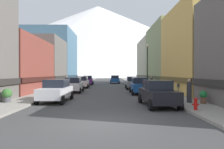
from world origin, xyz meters
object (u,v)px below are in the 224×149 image
at_px(car_left_1, 74,85).
at_px(potted_plant_2, 7,95).
at_px(car_left_3, 88,80).
at_px(pedestrian_0, 189,92).
at_px(car_left_2, 82,82).
at_px(parking_meter_near, 178,90).
at_px(potted_plant_1, 203,96).
at_px(car_right_1, 140,86).
at_px(pedestrian_2, 67,82).
at_px(potted_plant_0, 164,86).
at_px(car_driving_0, 115,79).
at_px(fire_hydrant_near, 196,103).
at_px(car_left_0, 56,90).
at_px(car_right_0, 158,93).
at_px(car_right_2, 133,83).
at_px(pedestrian_1, 151,83).
at_px(streetlamp_right, 147,60).
at_px(trash_bin_right, 169,90).

height_order(car_left_1, potted_plant_2, car_left_1).
height_order(car_left_3, pedestrian_0, pedestrian_0).
relative_size(car_left_2, parking_meter_near, 3.34).
height_order(car_left_1, potted_plant_1, car_left_1).
relative_size(car_right_1, pedestrian_2, 2.66).
distance_m(car_left_1, potted_plant_0, 10.80).
relative_size(potted_plant_1, pedestrian_0, 0.53).
relative_size(car_driving_0, potted_plant_1, 4.89).
bearing_deg(fire_hydrant_near, potted_plant_0, 83.23).
relative_size(car_left_0, car_left_2, 1.00).
relative_size(car_right_0, car_right_2, 1.01).
relative_size(fire_hydrant_near, parking_meter_near, 0.53).
bearing_deg(car_left_1, car_left_0, -90.01).
height_order(car_left_2, pedestrian_1, pedestrian_1).
xyz_separation_m(pedestrian_0, pedestrian_2, (-12.50, 17.67, -0.02)).
distance_m(car_left_2, potted_plant_1, 20.89).
bearing_deg(car_left_3, potted_plant_0, -55.53).
distance_m(car_right_2, fire_hydrant_near, 18.02).
xyz_separation_m(car_left_0, car_left_2, (0.00, 15.62, 0.00)).
relative_size(potted_plant_2, streetlamp_right, 0.17).
bearing_deg(car_right_0, potted_plant_1, 1.37).
distance_m(fire_hydrant_near, pedestrian_0, 3.18).
bearing_deg(car_right_1, car_right_0, -90.03).
bearing_deg(car_driving_0, pedestrian_2, -121.00).
bearing_deg(fire_hydrant_near, pedestrian_1, 87.28).
xyz_separation_m(car_left_2, car_driving_0, (5.40, 13.46, 0.00)).
bearing_deg(parking_meter_near, potted_plant_0, 82.18).
bearing_deg(pedestrian_0, car_right_1, 107.27).
distance_m(fire_hydrant_near, potted_plant_2, 12.87).
distance_m(car_left_1, car_left_3, 16.07).
height_order(car_right_0, car_right_1, same).
bearing_deg(pedestrian_2, car_left_2, -9.15).
xyz_separation_m(car_right_2, trash_bin_right, (2.55, -9.55, -0.26)).
xyz_separation_m(car_left_1, car_left_3, (-0.00, 16.07, 0.00)).
relative_size(fire_hydrant_near, potted_plant_2, 0.70).
xyz_separation_m(potted_plant_0, potted_plant_2, (-14.00, -9.78, -0.01)).
distance_m(car_right_0, potted_plant_1, 3.21).
distance_m(car_right_0, potted_plant_2, 10.84).
bearing_deg(potted_plant_2, trash_bin_right, 21.00).
bearing_deg(car_left_2, pedestrian_2, 170.85).
bearing_deg(potted_plant_0, car_right_2, 123.19).
bearing_deg(trash_bin_right, parking_meter_near, -97.69).
bearing_deg(car_right_2, car_right_1, -89.98).
relative_size(parking_meter_near, potted_plant_2, 1.33).
relative_size(car_right_1, potted_plant_2, 4.44).
relative_size(potted_plant_1, pedestrian_1, 0.53).
bearing_deg(streetlamp_right, car_left_2, 149.04).
height_order(pedestrian_2, streetlamp_right, streetlamp_right).
relative_size(car_left_2, trash_bin_right, 4.54).
height_order(car_right_0, potted_plant_1, car_right_0).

